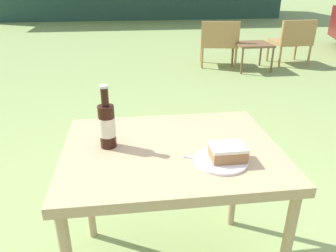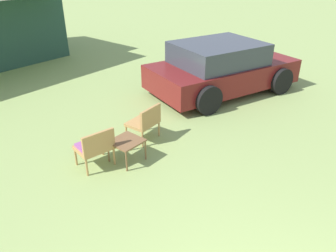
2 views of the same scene
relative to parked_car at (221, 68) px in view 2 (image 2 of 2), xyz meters
The scene contains 4 objects.
parked_car is the anchor object (origin of this frame).
wicker_chair_cushioned 4.38m from the parked_car, behind, with size 0.65×0.56×0.72m.
wicker_chair_plain 3.17m from the parked_car, behind, with size 0.61×0.51×0.72m.
garden_side_table 3.95m from the parked_car, behind, with size 0.51×0.50×0.41m.
Camera 2 is at (-1.54, -0.01, 3.25)m, focal length 35.00 mm.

